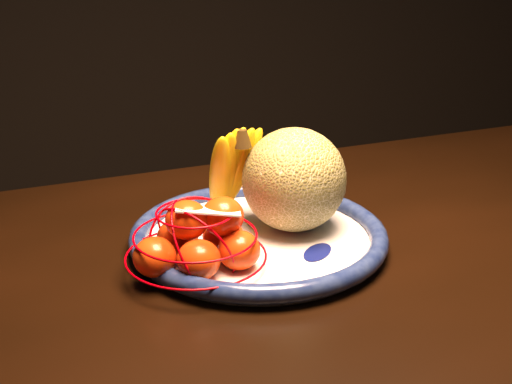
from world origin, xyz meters
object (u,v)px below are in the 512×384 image
object	(u,v)px
dining_table	(479,326)
mandarin_bag	(199,240)
banana_bunch	(229,169)
fruit_bowl	(258,237)
cantaloupe	(294,180)

from	to	relation	value
dining_table	mandarin_bag	distance (m)	0.36
mandarin_bag	banana_bunch	bearing A→B (deg)	58.38
fruit_bowl	banana_bunch	distance (m)	0.10
dining_table	fruit_bowl	distance (m)	0.29
fruit_bowl	mandarin_bag	size ratio (longest dim) A/B	1.60
fruit_bowl	dining_table	bearing A→B (deg)	-28.65
fruit_bowl	cantaloupe	xyz separation A→B (m)	(0.05, 0.02, 0.07)
dining_table	cantaloupe	distance (m)	0.29
fruit_bowl	mandarin_bag	distance (m)	0.10
dining_table	fruit_bowl	world-z (taller)	fruit_bowl
dining_table	mandarin_bag	world-z (taller)	mandarin_bag
cantaloupe	fruit_bowl	bearing A→B (deg)	-163.47
fruit_bowl	mandarin_bag	bearing A→B (deg)	-150.63
mandarin_bag	dining_table	bearing A→B (deg)	-14.22
banana_bunch	fruit_bowl	bearing A→B (deg)	-93.69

